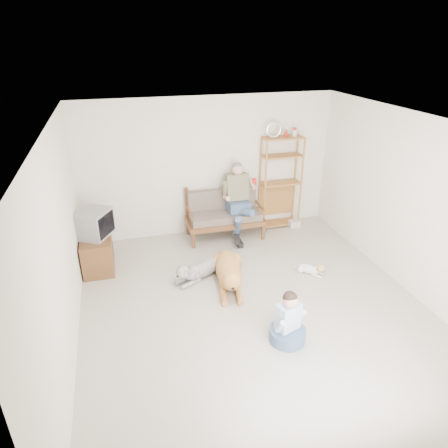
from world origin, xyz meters
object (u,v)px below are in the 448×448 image
object	(u,v)px
etagere	(280,182)
golden_retriever	(229,272)
loveseat	(224,213)
tv_stand	(97,252)

from	to	relation	value
etagere	golden_retriever	bearing A→B (deg)	-131.61
loveseat	etagere	distance (m)	1.34
tv_stand	golden_retriever	xyz separation A→B (m)	(2.05, -1.10, -0.10)
etagere	tv_stand	distance (m)	3.81
etagere	golden_retriever	distance (m)	2.57
loveseat	etagere	size ratio (longest dim) A/B	0.69
loveseat	tv_stand	world-z (taller)	loveseat
tv_stand	golden_retriever	size ratio (longest dim) A/B	0.55
loveseat	golden_retriever	bearing A→B (deg)	-101.99
etagere	tv_stand	size ratio (longest dim) A/B	2.44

